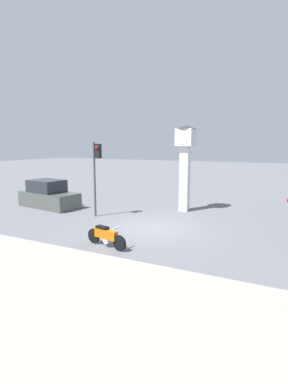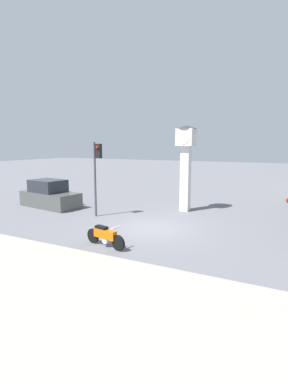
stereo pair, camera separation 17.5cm
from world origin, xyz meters
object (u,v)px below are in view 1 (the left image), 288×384
Objects in this scene: traffic_light at (96,166)px; parked_car at (49,196)px; clock_tower at (185,155)px; motorcycle at (106,236)px.

traffic_light reaches higher than parked_car.
clock_tower is 5.43m from traffic_light.
traffic_light is 5.00m from parked_car.
traffic_light is at bearing -2.08° from parked_car.
clock_tower is at bearing 26.87° from parked_car.
traffic_light reaches higher than motorcycle.
clock_tower is at bearing 43.02° from traffic_light.
parked_car is (-7.77, 4.86, 0.31)m from motorcycle.
traffic_light is 0.96× the size of parked_car.
motorcycle is 0.40× the size of clock_tower.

